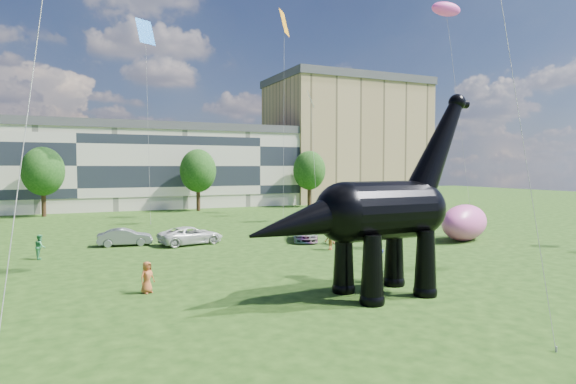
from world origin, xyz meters
name	(u,v)px	position (x,y,z in m)	size (l,w,h in m)	color
ground	(327,335)	(0.00, 0.00, 0.00)	(220.00, 220.00, 0.00)	#16330C
terrace_row	(76,169)	(-8.00, 62.00, 6.00)	(78.00, 11.00, 12.00)	beige
apartment_block	(346,143)	(40.00, 65.00, 11.00)	(28.00, 18.00, 22.00)	tan
tree_mid_left	(43,167)	(-12.00, 53.00, 6.29)	(5.20, 5.20, 9.44)	#382314
tree_mid_right	(198,167)	(8.00, 53.00, 6.29)	(5.20, 5.20, 9.44)	#382314
tree_far_right	(309,167)	(26.00, 53.00, 6.29)	(5.20, 5.20, 9.44)	#382314
dinosaur_sculpture	(375,215)	(4.88, 3.97, 4.02)	(13.03, 3.72, 10.66)	black
car_grey	(125,237)	(-4.85, 24.84, 0.70)	(1.47, 4.23, 1.39)	gray
car_white	(191,235)	(0.17, 23.38, 0.73)	(2.42, 5.26, 1.46)	silver
car_dark	(305,232)	(9.59, 21.26, 0.72)	(2.01, 4.93, 1.43)	#595960
gazebo_near	(324,207)	(16.47, 30.41, 1.94)	(4.45, 4.45, 2.76)	white
gazebo_far	(367,204)	(23.74, 33.10, 1.92)	(4.64, 4.64, 2.74)	white
inflatable_pink	(465,223)	(22.22, 15.72, 1.55)	(6.22, 3.11, 3.11)	#E157A9
visitors	(228,257)	(-0.06, 12.43, 0.86)	(52.35, 45.86, 1.89)	brown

